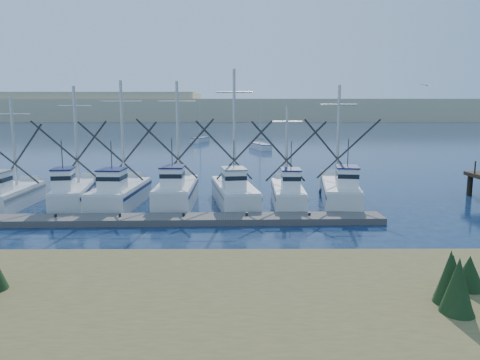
% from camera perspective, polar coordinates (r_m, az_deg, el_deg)
% --- Properties ---
extents(ground, '(500.00, 500.00, 0.00)m').
position_cam_1_polar(ground, '(24.08, 1.14, -8.67)').
color(ground, '#0C1937').
rests_on(ground, ground).
extents(floating_dock, '(31.35, 2.91, 0.42)m').
position_cam_1_polar(floating_dock, '(30.29, -12.57, -4.75)').
color(floating_dock, '#55504C').
rests_on(floating_dock, ground).
extents(dune_ridge, '(360.00, 60.00, 10.00)m').
position_cam_1_polar(dune_ridge, '(232.93, -0.16, 8.55)').
color(dune_ridge, tan).
rests_on(dune_ridge, ground).
extents(trawler_fleet, '(31.03, 8.63, 10.03)m').
position_cam_1_polar(trawler_fleet, '(34.71, -9.84, -1.62)').
color(trawler_fleet, silver).
rests_on(trawler_fleet, ground).
extents(sailboat_near, '(3.63, 6.84, 8.10)m').
position_cam_1_polar(sailboat_near, '(78.87, 2.46, 4.13)').
color(sailboat_near, silver).
rests_on(sailboat_near, ground).
extents(sailboat_far, '(3.46, 5.83, 8.10)m').
position_cam_1_polar(sailboat_far, '(93.41, -4.89, 4.89)').
color(sailboat_far, silver).
rests_on(sailboat_far, ground).
extents(flying_gull, '(0.94, 0.17, 0.17)m').
position_cam_1_polar(flying_gull, '(34.31, 21.81, 10.73)').
color(flying_gull, white).
rests_on(flying_gull, ground).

